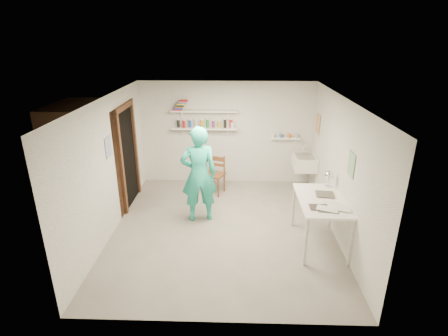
{
  "coord_description": "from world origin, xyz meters",
  "views": [
    {
      "loc": [
        0.19,
        -5.63,
        3.39
      ],
      "look_at": [
        0.0,
        0.4,
        1.05
      ],
      "focal_mm": 28.0,
      "sensor_mm": 36.0,
      "label": 1
    }
  ],
  "objects_px": {
    "wall_clock": "(202,155)",
    "work_table": "(320,222)",
    "belfast_sink": "(304,162)",
    "desk_lamp": "(329,175)",
    "man": "(199,175)",
    "wooden_chair": "(214,175)"
  },
  "relations": [
    {
      "from": "work_table",
      "to": "wooden_chair",
      "type": "bearing_deg",
      "value": 133.63
    },
    {
      "from": "wall_clock",
      "to": "wooden_chair",
      "type": "relative_size",
      "value": 0.37
    },
    {
      "from": "work_table",
      "to": "desk_lamp",
      "type": "distance_m",
      "value": 0.85
    },
    {
      "from": "belfast_sink",
      "to": "desk_lamp",
      "type": "bearing_deg",
      "value": -86.48
    },
    {
      "from": "wooden_chair",
      "to": "work_table",
      "type": "height_order",
      "value": "wooden_chair"
    },
    {
      "from": "man",
      "to": "wooden_chair",
      "type": "bearing_deg",
      "value": -111.16
    },
    {
      "from": "wall_clock",
      "to": "desk_lamp",
      "type": "height_order",
      "value": "wall_clock"
    },
    {
      "from": "belfast_sink",
      "to": "man",
      "type": "height_order",
      "value": "man"
    },
    {
      "from": "belfast_sink",
      "to": "wall_clock",
      "type": "distance_m",
      "value": 2.51
    },
    {
      "from": "work_table",
      "to": "wall_clock",
      "type": "bearing_deg",
      "value": 153.52
    },
    {
      "from": "man",
      "to": "wooden_chair",
      "type": "distance_m",
      "value": 1.29
    },
    {
      "from": "belfast_sink",
      "to": "work_table",
      "type": "height_order",
      "value": "work_table"
    },
    {
      "from": "belfast_sink",
      "to": "man",
      "type": "relative_size",
      "value": 0.32
    },
    {
      "from": "wall_clock",
      "to": "work_table",
      "type": "bearing_deg",
      "value": -37.63
    },
    {
      "from": "work_table",
      "to": "desk_lamp",
      "type": "xyz_separation_m",
      "value": [
        0.21,
        0.51,
        0.65
      ]
    },
    {
      "from": "wall_clock",
      "to": "desk_lamp",
      "type": "relative_size",
      "value": 2.09
    },
    {
      "from": "work_table",
      "to": "man",
      "type": "bearing_deg",
      "value": 158.91
    },
    {
      "from": "work_table",
      "to": "desk_lamp",
      "type": "bearing_deg",
      "value": 67.58
    },
    {
      "from": "man",
      "to": "wooden_chair",
      "type": "height_order",
      "value": "man"
    },
    {
      "from": "work_table",
      "to": "belfast_sink",
      "type": "bearing_deg",
      "value": 87.07
    },
    {
      "from": "man",
      "to": "work_table",
      "type": "xyz_separation_m",
      "value": [
        2.11,
        -0.81,
        -0.5
      ]
    },
    {
      "from": "wall_clock",
      "to": "work_table",
      "type": "xyz_separation_m",
      "value": [
        2.06,
        -1.03,
        -0.81
      ]
    }
  ]
}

